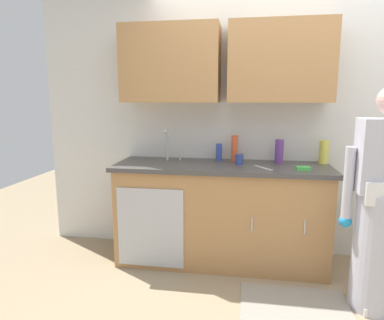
# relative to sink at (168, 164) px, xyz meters

# --- Properties ---
(ground_plane) EXTENTS (9.00, 9.00, 0.00)m
(ground_plane) POSITION_rel_sink_xyz_m (1.06, -0.71, -0.93)
(ground_plane) COLOR #998466
(kitchen_wall_with_uppers) EXTENTS (4.80, 0.44, 2.70)m
(kitchen_wall_with_uppers) POSITION_rel_sink_xyz_m (0.92, 0.29, 0.55)
(kitchen_wall_with_uppers) COLOR silver
(kitchen_wall_with_uppers) RESTS_ON ground
(counter_cabinet) EXTENTS (1.90, 0.62, 0.90)m
(counter_cabinet) POSITION_rel_sink_xyz_m (0.50, -0.01, -0.48)
(counter_cabinet) COLOR #B27F4C
(counter_cabinet) RESTS_ON ground
(countertop) EXTENTS (1.96, 0.66, 0.04)m
(countertop) POSITION_rel_sink_xyz_m (0.51, -0.01, -0.01)
(countertop) COLOR #474442
(countertop) RESTS_ON counter_cabinet
(sink) EXTENTS (0.50, 0.36, 0.35)m
(sink) POSITION_rel_sink_xyz_m (0.00, 0.00, 0.00)
(sink) COLOR #B7BABF
(sink) RESTS_ON counter_cabinet
(person_at_sink) EXTENTS (0.55, 0.34, 1.62)m
(person_at_sink) POSITION_rel_sink_xyz_m (1.69, -0.58, -0.23)
(person_at_sink) COLOR white
(person_at_sink) RESTS_ON ground
(floor_mat) EXTENTS (0.80, 0.50, 0.01)m
(floor_mat) POSITION_rel_sink_xyz_m (1.12, -0.66, -0.92)
(floor_mat) COLOR gray
(floor_mat) RESTS_ON ground
(bottle_soap) EXTENTS (0.08, 0.08, 0.22)m
(bottle_soap) POSITION_rel_sink_xyz_m (1.44, 0.18, 0.12)
(bottle_soap) COLOR #D8D14C
(bottle_soap) RESTS_ON countertop
(bottle_water_tall) EXTENTS (0.06, 0.06, 0.16)m
(bottle_water_tall) POSITION_rel_sink_xyz_m (0.47, 0.19, 0.10)
(bottle_water_tall) COLOR #334CB2
(bottle_water_tall) RESTS_ON countertop
(bottle_water_short) EXTENTS (0.08, 0.08, 0.22)m
(bottle_water_short) POSITION_rel_sink_xyz_m (1.03, 0.15, 0.13)
(bottle_water_short) COLOR #66388C
(bottle_water_short) RESTS_ON countertop
(bottle_cleaner_spray) EXTENTS (0.06, 0.06, 0.25)m
(bottle_cleaner_spray) POSITION_rel_sink_xyz_m (0.62, 0.18, 0.14)
(bottle_cleaner_spray) COLOR #E05933
(bottle_cleaner_spray) RESTS_ON countertop
(cup_by_sink) EXTENTS (0.08, 0.08, 0.09)m
(cup_by_sink) POSITION_rel_sink_xyz_m (0.67, 0.03, 0.06)
(cup_by_sink) COLOR #33478C
(cup_by_sink) RESTS_ON countertop
(knife_on_counter) EXTENTS (0.15, 0.21, 0.01)m
(knife_on_counter) POSITION_rel_sink_xyz_m (0.88, -0.13, 0.02)
(knife_on_counter) COLOR silver
(knife_on_counter) RESTS_ON countertop
(sponge) EXTENTS (0.11, 0.07, 0.03)m
(sponge) POSITION_rel_sink_xyz_m (1.21, -0.15, 0.03)
(sponge) COLOR #4CBF4C
(sponge) RESTS_ON countertop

